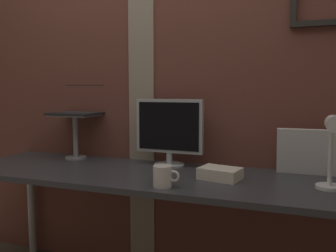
# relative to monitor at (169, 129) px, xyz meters

# --- Properties ---
(brick_wall_back) EXTENTS (3.46, 0.15, 2.63)m
(brick_wall_back) POSITION_rel_monitor_xyz_m (-0.11, 0.18, 0.35)
(brick_wall_back) COLOR brown
(brick_wall_back) RESTS_ON ground_plane
(desk) EXTENTS (2.36, 0.66, 0.74)m
(desk) POSITION_rel_monitor_xyz_m (0.03, -0.21, -0.28)
(desk) COLOR #333338
(desk) RESTS_ON ground_plane
(monitor) EXTENTS (0.41, 0.18, 0.40)m
(monitor) POSITION_rel_monitor_xyz_m (0.00, 0.00, 0.00)
(monitor) COLOR #ADB2B7
(monitor) RESTS_ON desk
(laptop_stand) EXTENTS (0.28, 0.22, 0.29)m
(laptop_stand) POSITION_rel_monitor_xyz_m (-0.65, 0.00, -0.03)
(laptop_stand) COLOR gray
(laptop_stand) RESTS_ON desk
(laptop) EXTENTS (0.31, 0.31, 0.20)m
(laptop) POSITION_rel_monitor_xyz_m (-0.65, 0.07, 0.12)
(laptop) COLOR black
(laptop) RESTS_ON laptop_stand
(whiteboard_panel) EXTENTS (0.39, 0.07, 0.25)m
(whiteboard_panel) POSITION_rel_monitor_xyz_m (0.81, 0.03, -0.10)
(whiteboard_panel) COLOR white
(whiteboard_panel) RESTS_ON desk
(desk_lamp) EXTENTS (0.12, 0.20, 0.34)m
(desk_lamp) POSITION_rel_monitor_xyz_m (0.86, -0.26, -0.01)
(desk_lamp) COLOR white
(desk_lamp) RESTS_ON desk
(coffee_mug) EXTENTS (0.13, 0.09, 0.10)m
(coffee_mug) POSITION_rel_monitor_xyz_m (0.13, -0.44, -0.17)
(coffee_mug) COLOR silver
(coffee_mug) RESTS_ON desk
(paper_clutter_stack) EXTENTS (0.23, 0.18, 0.06)m
(paper_clutter_stack) POSITION_rel_monitor_xyz_m (0.35, -0.21, -0.19)
(paper_clutter_stack) COLOR silver
(paper_clutter_stack) RESTS_ON desk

